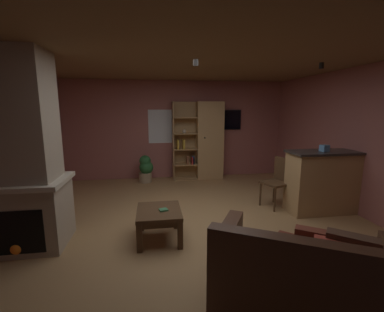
# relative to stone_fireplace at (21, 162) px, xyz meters

# --- Properties ---
(floor) EXTENTS (5.71, 6.17, 0.02)m
(floor) POSITION_rel_stone_fireplace_xyz_m (2.30, 0.22, -1.15)
(floor) COLOR #A37A4C
(floor) RESTS_ON ground
(wall_back) EXTENTS (5.83, 0.06, 2.53)m
(wall_back) POSITION_rel_stone_fireplace_xyz_m (2.30, 3.33, 0.12)
(wall_back) COLOR #9E5B56
(wall_back) RESTS_ON ground
(wall_right) EXTENTS (0.06, 6.17, 2.53)m
(wall_right) POSITION_rel_stone_fireplace_xyz_m (5.19, 0.22, 0.12)
(wall_right) COLOR #9E5B56
(wall_right) RESTS_ON ground
(ceiling) EXTENTS (5.71, 6.17, 0.02)m
(ceiling) POSITION_rel_stone_fireplace_xyz_m (2.30, 0.22, 1.40)
(ceiling) COLOR brown
(window_pane_back) EXTENTS (0.75, 0.01, 0.87)m
(window_pane_back) POSITION_rel_stone_fireplace_xyz_m (1.95, 3.30, 0.22)
(window_pane_back) COLOR white
(stone_fireplace) EXTENTS (1.05, 0.83, 2.53)m
(stone_fireplace) POSITION_rel_stone_fireplace_xyz_m (0.00, 0.00, 0.00)
(stone_fireplace) COLOR tan
(stone_fireplace) RESTS_ON ground
(bookshelf_cabinet) EXTENTS (1.30, 0.41, 1.99)m
(bookshelf_cabinet) POSITION_rel_stone_fireplace_xyz_m (3.05, 3.06, -0.16)
(bookshelf_cabinet) COLOR tan
(bookshelf_cabinet) RESTS_ON ground
(kitchen_bar_counter) EXTENTS (1.43, 0.57, 1.10)m
(kitchen_bar_counter) POSITION_rel_stone_fireplace_xyz_m (4.71, 0.49, -0.59)
(kitchen_bar_counter) COLOR tan
(kitchen_bar_counter) RESTS_ON ground
(tissue_box) EXTENTS (0.13, 0.13, 0.11)m
(tissue_box) POSITION_rel_stone_fireplace_xyz_m (4.57, 0.46, 0.01)
(tissue_box) COLOR #598CBF
(tissue_box) RESTS_ON kitchen_bar_counter
(leather_couch) EXTENTS (1.81, 1.55, 0.84)m
(leather_couch) POSITION_rel_stone_fireplace_xyz_m (3.00, -1.63, -0.83)
(leather_couch) COLOR #4C2D1E
(leather_couch) RESTS_ON ground
(coffee_table) EXTENTS (0.60, 0.69, 0.43)m
(coffee_table) POSITION_rel_stone_fireplace_xyz_m (1.73, -0.09, -0.80)
(coffee_table) COLOR #4C331E
(coffee_table) RESTS_ON ground
(table_book_0) EXTENTS (0.13, 0.12, 0.02)m
(table_book_0) POSITION_rel_stone_fireplace_xyz_m (1.79, -0.13, -0.70)
(table_book_0) COLOR #387247
(table_book_0) RESTS_ON coffee_table
(dining_chair) EXTENTS (0.54, 0.54, 0.92)m
(dining_chair) POSITION_rel_stone_fireplace_xyz_m (3.97, 0.86, -0.61)
(dining_chair) COLOR #4C331E
(dining_chair) RESTS_ON ground
(potted_floor_plant) EXTENTS (0.36, 0.35, 0.68)m
(potted_floor_plant) POSITION_rel_stone_fireplace_xyz_m (1.48, 2.90, -0.79)
(potted_floor_plant) COLOR #9E896B
(potted_floor_plant) RESTS_ON ground
(wall_mounted_tv) EXTENTS (0.92, 0.06, 0.52)m
(wall_mounted_tv) POSITION_rel_stone_fireplace_xyz_m (3.57, 3.27, 0.38)
(wall_mounted_tv) COLOR black
(track_light_spot_0) EXTENTS (0.07, 0.07, 0.09)m
(track_light_spot_0) POSITION_rel_stone_fireplace_xyz_m (0.30, 0.30, 1.32)
(track_light_spot_0) COLOR black
(track_light_spot_1) EXTENTS (0.07, 0.07, 0.09)m
(track_light_spot_1) POSITION_rel_stone_fireplace_xyz_m (2.31, 0.28, 1.32)
(track_light_spot_1) COLOR black
(track_light_spot_2) EXTENTS (0.07, 0.07, 0.09)m
(track_light_spot_2) POSITION_rel_stone_fireplace_xyz_m (4.24, 0.25, 1.32)
(track_light_spot_2) COLOR black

